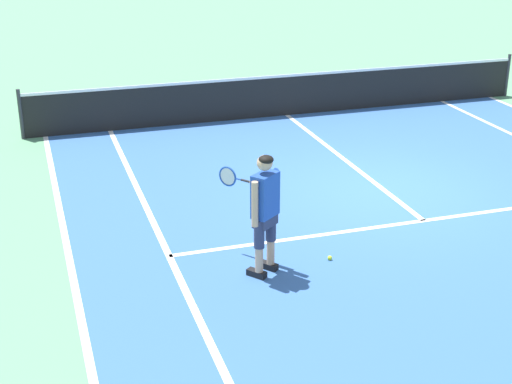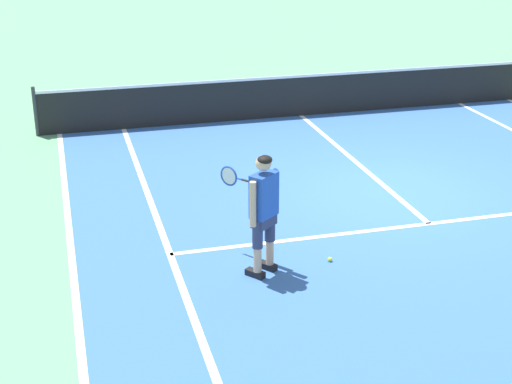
{
  "view_description": "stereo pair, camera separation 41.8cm",
  "coord_description": "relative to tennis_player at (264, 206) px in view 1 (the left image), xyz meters",
  "views": [
    {
      "loc": [
        -5.88,
        -11.05,
        4.88
      ],
      "look_at": [
        -2.97,
        -1.93,
        1.05
      ],
      "focal_mm": 52.97,
      "sensor_mm": 36.0,
      "label": 1
    },
    {
      "loc": [
        -5.48,
        -11.17,
        4.88
      ],
      "look_at": [
        -2.97,
        -1.93,
        1.05
      ],
      "focal_mm": 52.97,
      "sensor_mm": 36.0,
      "label": 2
    }
  ],
  "objects": [
    {
      "name": "line_singles_left",
      "position": [
        -1.14,
        1.82,
        -0.99
      ],
      "size": [
        0.1,
        10.93,
        0.01
      ],
      "primitive_type": "cube",
      "color": "white",
      "rests_on": "ground"
    },
    {
      "name": "ground_plane",
      "position": [
        2.98,
        2.3,
        -0.99
      ],
      "size": [
        80.0,
        80.0,
        0.0
      ],
      "primitive_type": "plane",
      "color": "#609E70"
    },
    {
      "name": "tennis_net",
      "position": [
        2.98,
        7.29,
        -0.49
      ],
      "size": [
        11.96,
        0.08,
        1.07
      ],
      "color": "#333338",
      "rests_on": "ground"
    },
    {
      "name": "tennis_ball_near_feet",
      "position": [
        1.02,
        0.07,
        -0.96
      ],
      "size": [
        0.07,
        0.07,
        0.07
      ],
      "primitive_type": "sphere",
      "color": "#CCE02D",
      "rests_on": "ground"
    },
    {
      "name": "line_service",
      "position": [
        2.98,
        0.89,
        -0.99
      ],
      "size": [
        8.23,
        0.1,
        0.01
      ],
      "primitive_type": "cube",
      "color": "white",
      "rests_on": "ground"
    },
    {
      "name": "line_centre_service",
      "position": [
        2.98,
        4.09,
        -0.99
      ],
      "size": [
        0.1,
        6.4,
        0.01
      ],
      "primitive_type": "cube",
      "color": "white",
      "rests_on": "ground"
    },
    {
      "name": "court_inner_surface",
      "position": [
        2.98,
        1.82,
        -0.99
      ],
      "size": [
        10.98,
        11.33,
        0.0
      ],
      "primitive_type": "cube",
      "color": "#3866A8",
      "rests_on": "ground"
    },
    {
      "name": "line_doubles_left",
      "position": [
        -2.51,
        1.82,
        -0.99
      ],
      "size": [
        0.1,
        10.93,
        0.01
      ],
      "primitive_type": "cube",
      "color": "white",
      "rests_on": "ground"
    },
    {
      "name": "tennis_player",
      "position": [
        0.0,
        0.0,
        0.0
      ],
      "size": [
        0.64,
        1.2,
        1.71
      ],
      "color": "black",
      "rests_on": "ground"
    }
  ]
}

